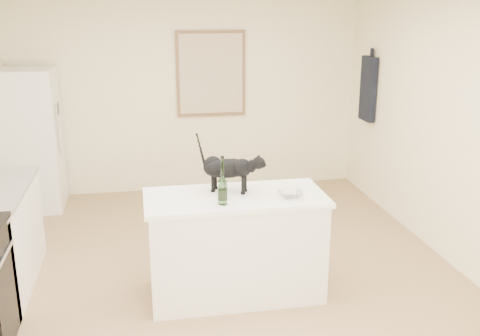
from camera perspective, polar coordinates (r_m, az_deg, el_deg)
name	(u,v)px	position (r m, az deg, el deg)	size (l,w,h in m)	color
floor	(221,283)	(5.11, -2.00, -11.73)	(5.50, 5.50, 0.00)	#A17655
wall_back	(188,93)	(7.32, -5.36, 7.67)	(4.50, 4.50, 0.00)	#F4E3BD
wall_front	(329,321)	(2.14, 9.12, -15.25)	(4.50, 4.50, 0.00)	#F4E3BD
wall_right	(464,132)	(5.43, 22.06, 3.42)	(5.50, 5.50, 0.00)	#F4E3BD
island_base	(235,248)	(4.76, -0.49, -8.19)	(1.44, 0.67, 0.86)	white
island_top	(235,198)	(4.59, -0.50, -3.08)	(1.50, 0.70, 0.04)	white
fridge	(30,140)	(7.10, -20.81, 2.68)	(0.68, 0.68, 1.70)	white
artwork_frame	(211,74)	(7.29, -3.01, 9.66)	(0.90, 0.03, 1.10)	brown
artwork_canvas	(211,74)	(7.27, -2.99, 9.65)	(0.82, 0.00, 1.02)	beige
hanging_garment	(368,89)	(7.17, 13.05, 7.94)	(0.08, 0.34, 0.80)	black
black_cat	(228,171)	(4.62, -1.25, -0.29)	(0.52, 0.16, 0.36)	black
wine_bottle	(222,183)	(4.33, -1.81, -1.60)	(0.07, 0.07, 0.35)	#275E25
glass_bowl	(290,194)	(4.55, 5.19, -2.72)	(0.20, 0.20, 0.05)	silver
fridge_paper	(58,108)	(7.09, -18.20, 5.86)	(0.00, 0.13, 0.16)	white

